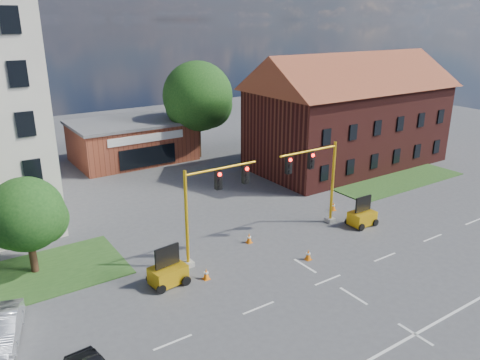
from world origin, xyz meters
The scene contains 17 objects.
ground centered at (0.00, 0.00, 0.00)m, with size 120.00×120.00×0.00m, color #47474A.
grass_verge_ne centered at (18.00, 9.00, 0.04)m, with size 14.00×4.00×0.08m, color #254B1C.
lane_markings centered at (0.00, -3.00, 0.01)m, with size 60.00×36.00×0.01m, color silver, non-canonical shape.
brick_shop centered at (0.00, 29.98, 2.16)m, with size 12.40×8.40×4.30m.
townhouse_row centered at (18.00, 16.00, 5.93)m, with size 21.00×11.00×11.50m.
tree_large centered at (6.88, 27.08, 6.39)m, with size 7.83×7.46×10.40m.
tree_nw_front centered at (-13.78, 10.58, 3.62)m, with size 4.59×4.37×5.97m.
signal_mast_west centered at (-4.36, 6.00, 3.92)m, with size 5.30×0.60×6.20m.
signal_mast_east centered at (4.36, 6.00, 3.92)m, with size 5.30×0.60×6.20m.
trailer_west centered at (-7.91, 4.82, 0.71)m, with size 2.16×1.58×2.28m.
trailer_east centered at (7.51, 4.27, 0.68)m, with size 1.92×1.29×2.17m.
cone_a centered at (-5.84, 4.06, 0.34)m, with size 0.40×0.40×0.70m.
cone_b centered at (-1.05, 6.54, 0.34)m, with size 0.40×0.40×0.70m.
cone_c centered at (0.69, 2.50, 0.34)m, with size 0.40×0.40×0.70m.
cone_d centered at (7.80, 7.51, 0.34)m, with size 0.40×0.40×0.70m.
pickup_white centered at (11.06, 13.78, 0.76)m, with size 2.53×5.49×1.52m, color silver.
sedan_silver_front centered at (-16.61, 4.48, 0.69)m, with size 1.47×4.22×1.39m, color #ADB0B5.
Camera 1 is at (-17.59, -17.00, 14.40)m, focal length 35.00 mm.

